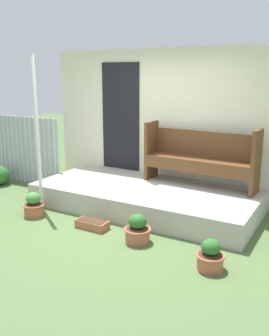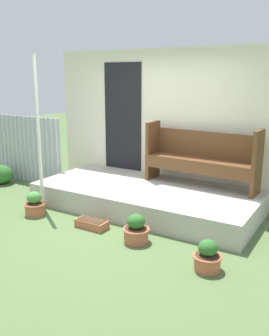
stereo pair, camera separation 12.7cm
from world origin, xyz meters
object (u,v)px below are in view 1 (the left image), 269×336
(flower_pot_left, at_px, (34,206))
(flower_pot_right, at_px, (210,256))
(support_post, at_px, (37,135))
(flower_pot_middle, at_px, (138,230))
(bench, at_px, (200,155))
(planter_box_rect, at_px, (92,224))

(flower_pot_left, bearing_deg, flower_pot_right, -4.66)
(support_post, distance_m, flower_pot_middle, 2.25)
(flower_pot_left, relative_size, flower_pot_middle, 0.99)
(bench, relative_size, flower_pot_middle, 4.90)
(bench, bearing_deg, planter_box_rect, -117.32)
(bench, xyz_separation_m, planter_box_rect, (-0.98, -1.68, -0.81))
(flower_pot_left, relative_size, flower_pot_right, 1.05)
(flower_pot_left, distance_m, flower_pot_right, 2.94)
(support_post, height_order, flower_pot_right, support_post)
(flower_pot_middle, xyz_separation_m, planter_box_rect, (-0.79, 0.08, -0.11))
(support_post, height_order, planter_box_rect, support_post)
(flower_pot_right, height_order, planter_box_rect, flower_pot_right)
(flower_pot_left, height_order, flower_pot_right, flower_pot_left)
(support_post, bearing_deg, planter_box_rect, -10.77)
(flower_pot_left, distance_m, planter_box_rect, 1.09)
(flower_pot_middle, height_order, flower_pot_right, flower_pot_middle)
(support_post, relative_size, flower_pot_left, 6.42)
(flower_pot_left, distance_m, flower_pot_middle, 1.87)
(bench, distance_m, planter_box_rect, 2.11)
(bench, height_order, flower_pot_middle, bench)
(flower_pot_left, bearing_deg, flower_pot_middle, -0.79)
(bench, bearing_deg, flower_pot_middle, -93.27)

